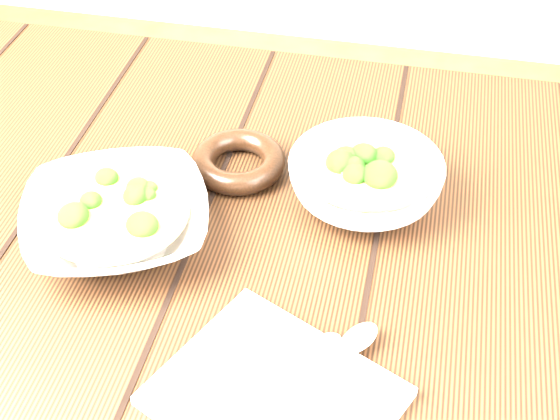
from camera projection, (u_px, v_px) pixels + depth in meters
name	position (u px, v px, depth m)	size (l,w,h in m)	color
table	(220.00, 302.00, 0.96)	(1.20, 0.80, 0.75)	black
soup_bowl_front	(117.00, 220.00, 0.86)	(0.27, 0.27, 0.06)	silver
soup_bowl_back	(365.00, 180.00, 0.90)	(0.19, 0.19, 0.06)	silver
trivet	(238.00, 161.00, 0.95)	(0.12, 0.12, 0.03)	black
napkin	(275.00, 396.00, 0.71)	(0.20, 0.17, 0.01)	beige
spoon_left	(295.00, 366.00, 0.73)	(0.12, 0.14, 0.01)	#B4B19F
spoon_right	(336.00, 358.00, 0.73)	(0.10, 0.15, 0.01)	#B4B19F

